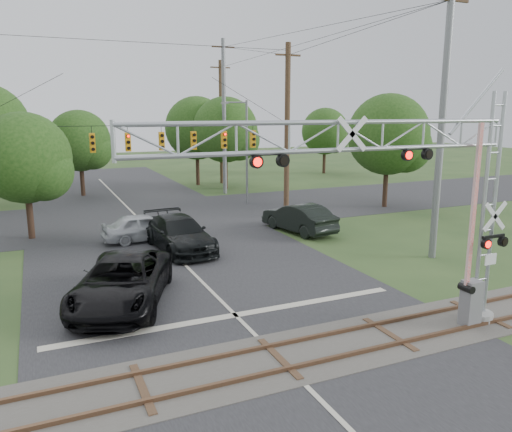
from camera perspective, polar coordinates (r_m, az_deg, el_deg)
name	(u,v)px	position (r m, az deg, el deg)	size (l,w,h in m)	color
ground	(314,394)	(13.73, 6.61, -19.58)	(160.00, 160.00, 0.00)	#2B451F
road_main	(198,278)	(22.11, -6.70, -7.02)	(14.00, 90.00, 0.02)	#262528
road_cross	(137,217)	(35.29, -13.48, -0.09)	(90.00, 12.00, 0.02)	#262528
railroad_track	(279,359)	(15.24, 2.66, -15.97)	(90.00, 3.20, 0.17)	#45413B
crossing_gantry	(404,189)	(15.52, 16.55, 2.94)	(12.57, 0.99, 7.77)	gray
traffic_signal_span	(159,136)	(30.85, -11.02, 8.94)	(19.34, 0.36, 11.50)	slate
pickup_black	(122,282)	(19.44, -15.06, -7.25)	(3.02, 6.54, 1.82)	black
car_dark	(179,234)	(26.34, -8.75, -2.01)	(2.46, 6.05, 1.76)	black
sedan_silver	(144,227)	(28.65, -12.69, -1.23)	(1.84, 4.58, 1.56)	#B7BBC0
suv_dark	(299,218)	(30.06, 4.91, -0.20)	(1.83, 5.25, 1.73)	black
streetlight	(245,147)	(38.64, -1.28, 7.91)	(2.12, 0.22, 7.96)	slate
utility_poles	(165,124)	(34.43, -10.31, 10.32)	(25.16, 29.11, 13.10)	#402A1D
treeline	(109,133)	(43.25, -16.48, 9.07)	(53.23, 25.60, 9.27)	#332117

